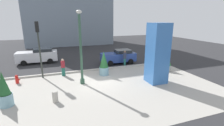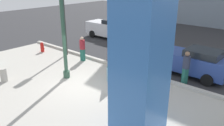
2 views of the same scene
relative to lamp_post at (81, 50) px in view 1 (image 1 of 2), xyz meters
The scene contains 15 objects.
ground_plane 5.09m from the lamp_post, 70.61° to the left, with size 60.00×60.00×0.00m, color #2D2D30.
plaza_pavement 3.76m from the lamp_post, 55.22° to the right, with size 18.00×10.00×0.02m, color #ADA89E.
curb_strip 4.39m from the lamp_post, 65.69° to the left, with size 18.00×0.24×0.16m, color #B7B2A8.
lamp_post is the anchor object (origin of this frame).
art_pillar_blue 6.19m from the lamp_post, 15.67° to the right, with size 1.46×1.46×4.92m, color #3870BC.
potted_plant_near_right 8.94m from the lamp_post, ahead, with size 0.84×0.84×1.77m.
potted_plant_near_left 5.72m from the lamp_post, 157.83° to the right, with size 0.81×0.81×2.25m.
potted_plant_by_pillar 3.25m from the lamp_post, 32.27° to the left, with size 0.88×0.88×2.27m.
fire_hydrant 5.97m from the lamp_post, 160.23° to the left, with size 0.36×0.26×0.75m.
concrete_bollard 4.14m from the lamp_post, 130.82° to the right, with size 0.36×0.36×0.75m, color #B2ADA3.
traffic_light_far_side 4.15m from the lamp_post, 140.75° to the left, with size 0.28×0.42×5.00m.
car_passing_lane 9.41m from the lamp_post, 115.33° to the left, with size 4.57×1.99×1.74m.
car_far_lane 7.44m from the lamp_post, 43.56° to the left, with size 4.09×1.99×1.62m.
pedestrian_on_sidewalk 6.69m from the lamp_post, 33.38° to the left, with size 0.45×0.45×1.79m.
pedestrian_crossing 3.43m from the lamp_post, 118.59° to the left, with size 0.42×0.42×1.66m.
Camera 1 is at (-3.29, -12.73, 5.26)m, focal length 26.19 mm.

